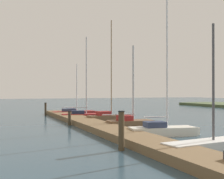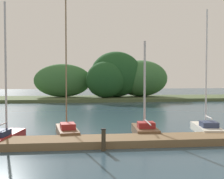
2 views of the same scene
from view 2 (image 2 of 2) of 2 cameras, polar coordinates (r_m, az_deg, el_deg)
The scene contains 7 objects.
dock_pier at distance 15.63m, azimuth 13.78°, elevation -8.91°, with size 30.08×1.80×0.35m.
far_shore at distance 43.15m, azimuth 4.94°, elevation 1.46°, with size 54.99×8.00×6.68m.
sailboat_1 at distance 16.23m, azimuth -19.14°, elevation -7.85°, with size 1.55×3.87×6.90m.
sailboat_2 at distance 16.97m, azimuth -8.36°, elevation -7.33°, with size 1.39×3.57×7.76m.
sailboat_3 at distance 17.18m, azimuth 6.09°, elevation -7.18°, with size 1.37×3.47×5.18m.
sailboat_4 at distance 18.46m, azimuth 17.05°, elevation -6.65°, with size 1.67×3.76×7.03m.
mooring_piling_1 at distance 13.52m, azimuth -1.57°, elevation -9.24°, with size 0.22×0.22×0.98m.
Camera 2 is at (-5.42, -0.85, 3.23)m, focal length 49.43 mm.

